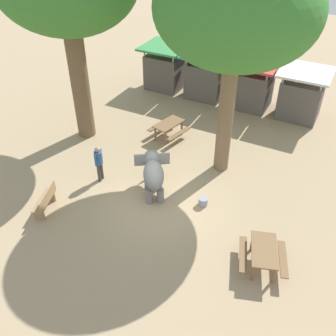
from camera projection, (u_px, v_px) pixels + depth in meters
ground_plane at (158, 201)px, 14.96m from camera, size 60.00×60.00×0.00m
elephant at (153, 173)px, 14.87m from camera, size 1.84×2.01×1.46m
person_handler at (99, 161)px, 15.47m from camera, size 0.32×0.51×1.62m
shade_tree_secondary at (236, 11)px, 12.81m from camera, size 5.77×5.29×8.62m
wooden_bench at (46, 200)px, 14.29m from camera, size 0.83×1.45×0.88m
picnic_table_near at (169, 127)px, 18.32m from camera, size 1.79×1.81×0.78m
picnic_table_far at (264, 253)px, 12.11m from camera, size 1.87×1.89×0.78m
market_stall_green at (165, 69)px, 22.48m from camera, size 2.50×2.50×2.52m
market_stall_teal at (207, 77)px, 21.52m from camera, size 2.50×2.50×2.52m
market_stall_red at (252, 87)px, 20.57m from camera, size 2.50×2.50×2.52m
market_stall_white at (301, 97)px, 19.61m from camera, size 2.50×2.50×2.52m
feed_bucket at (203, 202)px, 14.70m from camera, size 0.36×0.36×0.32m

